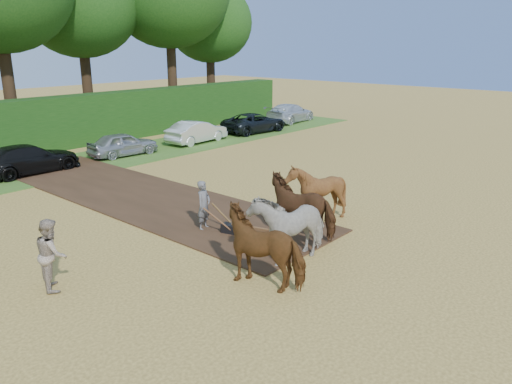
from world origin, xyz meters
name	(u,v)px	position (x,y,z in m)	size (l,w,h in m)	color
ground	(243,254)	(0.00, 0.00, 0.00)	(120.00, 120.00, 0.00)	gold
earth_strip	(141,196)	(1.50, 7.00, 0.03)	(4.50, 17.00, 0.05)	#472D1C
grass_verge	(25,174)	(0.00, 14.00, 0.01)	(50.00, 5.00, 0.03)	#38601E
spectator_near	(52,254)	(-4.70, 2.17, 0.92)	(0.90, 0.70, 1.84)	#C1AF98
plough_team	(293,214)	(1.51, -0.70, 0.99)	(6.70, 5.55, 2.00)	brown
parked_cars	(108,147)	(4.45, 13.84, 0.68)	(41.07, 3.54, 1.45)	silver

